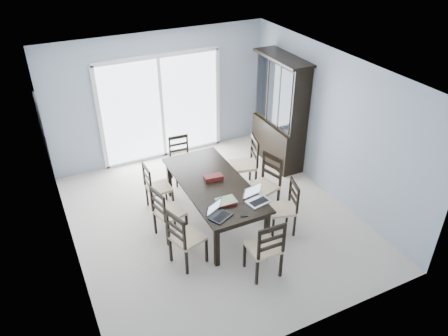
{
  "coord_description": "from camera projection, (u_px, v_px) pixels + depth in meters",
  "views": [
    {
      "loc": [
        -2.43,
        -5.35,
        4.63
      ],
      "look_at": [
        0.19,
        0.0,
        0.98
      ],
      "focal_mm": 35.0,
      "sensor_mm": 36.0,
      "label": 1
    }
  ],
  "objects": [
    {
      "name": "hot_tub",
      "position": [
        114.0,
        123.0,
        9.46
      ],
      "size": [
        2.07,
        1.86,
        1.03
      ],
      "rotation": [
        0.0,
        0.0,
        -0.05
      ],
      "color": "maroon",
      "rests_on": "balcony"
    },
    {
      "name": "wall_right",
      "position": [
        330.0,
        125.0,
        7.59
      ],
      "size": [
        0.02,
        5.0,
        2.6
      ],
      "primitive_type": "cube",
      "color": "#98A4B5",
      "rests_on": "floor"
    },
    {
      "name": "laptop_silver",
      "position": [
        258.0,
        199.0,
        6.55
      ],
      "size": [
        0.38,
        0.3,
        0.24
      ],
      "rotation": [
        0.0,
        0.0,
        0.17
      ],
      "color": "silver",
      "rests_on": "dining_table"
    },
    {
      "name": "chair_right_mid",
      "position": [
        267.0,
        178.0,
        7.39
      ],
      "size": [
        0.56,
        0.55,
        1.17
      ],
      "rotation": [
        0.0,
        0.0,
        1.86
      ],
      "color": "black",
      "rests_on": "floor"
    },
    {
      "name": "railing",
      "position": [
        136.0,
        98.0,
        10.58
      ],
      "size": [
        4.5,
        0.06,
        1.1
      ],
      "primitive_type": "cube",
      "color": "#99999E",
      "rests_on": "balcony"
    },
    {
      "name": "back_wall",
      "position": [
        160.0,
        97.0,
        8.66
      ],
      "size": [
        4.5,
        0.02,
        2.6
      ],
      "primitive_type": "cube",
      "color": "#98A4B5",
      "rests_on": "floor"
    },
    {
      "name": "china_hutch",
      "position": [
        280.0,
        113.0,
        8.58
      ],
      "size": [
        0.5,
        1.38,
        2.2
      ],
      "color": "black",
      "rests_on": "floor"
    },
    {
      "name": "dining_table",
      "position": [
        214.0,
        187.0,
        7.07
      ],
      "size": [
        1.0,
        2.2,
        0.75
      ],
      "color": "black",
      "rests_on": "floor"
    },
    {
      "name": "wall_left",
      "position": [
        62.0,
        189.0,
        5.9
      ],
      "size": [
        0.02,
        5.0,
        2.6
      ],
      "primitive_type": "cube",
      "color": "#98A4B5",
      "rests_on": "floor"
    },
    {
      "name": "chair_left_far",
      "position": [
        153.0,
        183.0,
        7.39
      ],
      "size": [
        0.41,
        0.4,
        1.04
      ],
      "rotation": [
        0.0,
        0.0,
        -1.55
      ],
      "color": "black",
      "rests_on": "floor"
    },
    {
      "name": "chair_left_mid",
      "position": [
        164.0,
        208.0,
        6.75
      ],
      "size": [
        0.5,
        0.49,
        1.07
      ],
      "rotation": [
        0.0,
        0.0,
        -1.34
      ],
      "color": "black",
      "rests_on": "floor"
    },
    {
      "name": "cell_phone",
      "position": [
        244.0,
        216.0,
        6.28
      ],
      "size": [
        0.12,
        0.08,
        0.01
      ],
      "primitive_type": "cube",
      "rotation": [
        0.0,
        0.0,
        -0.28
      ],
      "color": "black",
      "rests_on": "dining_table"
    },
    {
      "name": "chair_left_near",
      "position": [
        182.0,
        233.0,
        6.21
      ],
      "size": [
        0.54,
        0.53,
        1.11
      ],
      "rotation": [
        0.0,
        0.0,
        -1.26
      ],
      "color": "black",
      "rests_on": "floor"
    },
    {
      "name": "chair_end_far",
      "position": [
        180.0,
        154.0,
        8.25
      ],
      "size": [
        0.41,
        0.42,
        1.02
      ],
      "rotation": [
        0.0,
        0.0,
        3.07
      ],
      "color": "black",
      "rests_on": "floor"
    },
    {
      "name": "balcony",
      "position": [
        151.0,
        137.0,
        10.13
      ],
      "size": [
        4.5,
        2.0,
        0.1
      ],
      "primitive_type": "cube",
      "color": "gray",
      "rests_on": "ground"
    },
    {
      "name": "ceiling",
      "position": [
        212.0,
        72.0,
        6.06
      ],
      "size": [
        5.0,
        5.0,
        0.0
      ],
      "primitive_type": "plane",
      "rotation": [
        3.14,
        0.0,
        0.0
      ],
      "color": "white",
      "rests_on": "back_wall"
    },
    {
      "name": "chair_end_near",
      "position": [
        267.0,
        244.0,
        6.0
      ],
      "size": [
        0.44,
        0.45,
        1.13
      ],
      "rotation": [
        0.0,
        0.0,
        -0.03
      ],
      "color": "black",
      "rests_on": "floor"
    },
    {
      "name": "sliding_door",
      "position": [
        162.0,
        108.0,
        8.75
      ],
      "size": [
        2.52,
        0.05,
        2.18
      ],
      "color": "silver",
      "rests_on": "floor"
    },
    {
      "name": "book_stack",
      "position": [
        226.0,
        201.0,
        6.55
      ],
      "size": [
        0.31,
        0.25,
        0.05
      ],
      "rotation": [
        0.0,
        0.0,
        -0.17
      ],
      "color": "maroon",
      "rests_on": "dining_table"
    },
    {
      "name": "floor",
      "position": [
        214.0,
        219.0,
        7.42
      ],
      "size": [
        5.0,
        5.0,
        0.0
      ],
      "primitive_type": "plane",
      "color": "beige",
      "rests_on": "ground"
    },
    {
      "name": "chair_right_far",
      "position": [
        248.0,
        158.0,
        7.97
      ],
      "size": [
        0.54,
        0.53,
        1.16
      ],
      "rotation": [
        0.0,
        0.0,
        1.33
      ],
      "color": "black",
      "rests_on": "floor"
    },
    {
      "name": "game_box",
      "position": [
        213.0,
        178.0,
        7.09
      ],
      "size": [
        0.31,
        0.18,
        0.07
      ],
      "primitive_type": "cube",
      "rotation": [
        0.0,
        0.0,
        -0.11
      ],
      "color": "#46120E",
      "rests_on": "dining_table"
    },
    {
      "name": "chair_right_near",
      "position": [
        287.0,
        202.0,
        6.91
      ],
      "size": [
        0.49,
        0.48,
        1.05
      ],
      "rotation": [
        0.0,
        0.0,
        1.32
      ],
      "color": "black",
      "rests_on": "floor"
    },
    {
      "name": "laptop_dark",
      "position": [
        221.0,
        214.0,
        6.24
      ],
      "size": [
        0.38,
        0.34,
        0.22
      ],
      "rotation": [
        0.0,
        0.0,
        0.45
      ],
      "color": "black",
      "rests_on": "dining_table"
    }
  ]
}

